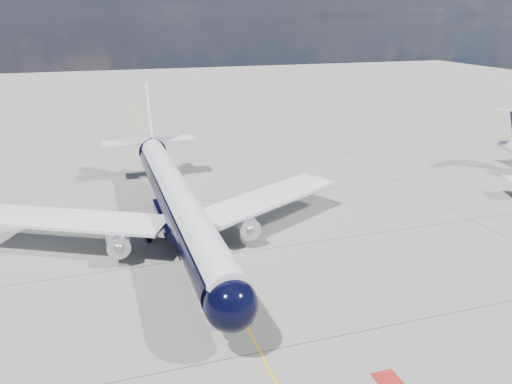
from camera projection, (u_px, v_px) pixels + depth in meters
ground at (177, 190)px, 65.43m from camera, size 320.00×320.00×0.00m
taxiway_centerline at (184, 203)px, 60.94m from camera, size 0.16×160.00×0.01m
red_marking at (387, 379)px, 31.47m from camera, size 1.60×1.60×0.01m
main_airliner at (176, 199)px, 50.42m from camera, size 38.39×46.63×13.49m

